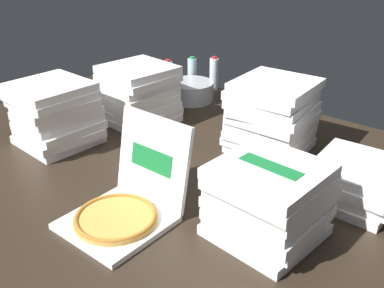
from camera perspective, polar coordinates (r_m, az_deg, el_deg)
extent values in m
cube|color=#2D2319|center=(2.24, -2.14, -4.14)|extent=(3.20, 2.40, 0.02)
cube|color=white|center=(1.90, -9.65, -9.85)|extent=(0.39, 0.39, 0.02)
cylinder|color=gold|center=(1.89, -9.70, -9.33)|extent=(0.35, 0.35, 0.02)
torus|color=#B1712A|center=(1.88, -9.72, -9.11)|extent=(0.34, 0.34, 0.02)
cube|color=white|center=(1.93, -4.99, -1.96)|extent=(0.39, 0.10, 0.38)
cube|color=#197A38|center=(1.92, -5.21, -2.02)|extent=(0.23, 0.02, 0.10)
cube|color=white|center=(2.17, 19.61, -5.92)|extent=(0.40, 0.40, 0.04)
cube|color=white|center=(2.15, 20.22, -5.01)|extent=(0.41, 0.41, 0.04)
cube|color=#197A38|center=(2.13, 20.31, -4.47)|extent=(0.26, 0.09, 0.00)
cube|color=white|center=(2.13, 20.24, -3.93)|extent=(0.40, 0.40, 0.04)
cube|color=white|center=(2.11, 20.83, -2.93)|extent=(0.41, 0.41, 0.04)
cube|color=white|center=(2.52, 9.90, -0.08)|extent=(0.41, 0.41, 0.04)
cube|color=white|center=(2.49, 9.71, 0.75)|extent=(0.40, 0.40, 0.04)
cube|color=#197A38|center=(2.48, 9.75, 1.24)|extent=(0.25, 0.08, 0.00)
cube|color=white|center=(2.46, 9.91, 1.57)|extent=(0.41, 0.41, 0.04)
cube|color=#197A38|center=(2.45, 9.95, 2.07)|extent=(0.25, 0.09, 0.00)
cube|color=white|center=(2.46, 10.13, 2.67)|extent=(0.41, 0.41, 0.04)
cube|color=white|center=(2.43, 10.31, 3.45)|extent=(0.40, 0.40, 0.04)
cube|color=#197A38|center=(2.42, 10.35, 3.96)|extent=(0.25, 0.08, 0.00)
cube|color=white|center=(2.41, 10.37, 4.41)|extent=(0.42, 0.42, 0.04)
cube|color=white|center=(2.40, 10.17, 5.45)|extent=(0.42, 0.42, 0.04)
cube|color=#197A38|center=(2.39, 10.21, 5.97)|extent=(0.26, 0.09, 0.00)
cube|color=white|center=(2.38, 10.18, 6.44)|extent=(0.41, 0.41, 0.04)
cube|color=white|center=(2.37, 10.67, 7.42)|extent=(0.41, 0.41, 0.04)
cube|color=white|center=(2.66, -16.65, 0.65)|extent=(0.41, 0.41, 0.04)
cube|color=white|center=(2.63, -16.59, 1.42)|extent=(0.43, 0.43, 0.04)
cube|color=#197A38|center=(2.62, -16.65, 1.89)|extent=(0.26, 0.10, 0.00)
cube|color=white|center=(2.61, -16.60, 2.34)|extent=(0.41, 0.41, 0.04)
cube|color=white|center=(2.62, -16.88, 3.39)|extent=(0.43, 0.43, 0.04)
cube|color=#197A38|center=(2.61, -16.94, 3.87)|extent=(0.26, 0.10, 0.00)
cube|color=white|center=(2.60, -16.96, 4.28)|extent=(0.44, 0.44, 0.04)
cube|color=white|center=(2.57, -17.38, 5.03)|extent=(0.43, 0.43, 0.04)
cube|color=white|center=(2.55, -17.55, 5.92)|extent=(0.40, 0.40, 0.04)
cube|color=#197A38|center=(2.55, -17.62, 6.42)|extent=(0.25, 0.08, 0.00)
cube|color=white|center=(2.55, -17.79, 6.90)|extent=(0.40, 0.40, 0.04)
cube|color=white|center=(2.85, -6.64, 3.34)|extent=(0.42, 0.42, 0.04)
cube|color=white|center=(2.84, -6.62, 4.21)|extent=(0.41, 0.41, 0.04)
cube|color=#197A38|center=(2.83, -6.64, 4.65)|extent=(0.25, 0.08, 0.00)
cube|color=white|center=(2.83, -6.76, 5.08)|extent=(0.44, 0.44, 0.04)
cube|color=#197A38|center=(2.82, -6.78, 5.53)|extent=(0.26, 0.11, 0.00)
cube|color=white|center=(2.81, -7.01, 5.87)|extent=(0.44, 0.44, 0.04)
cube|color=white|center=(2.79, -7.13, 6.68)|extent=(0.42, 0.42, 0.04)
cube|color=#197A38|center=(2.78, -7.15, 7.13)|extent=(0.26, 0.09, 0.00)
cube|color=white|center=(2.79, -7.11, 7.65)|extent=(0.43, 0.43, 0.04)
cube|color=white|center=(2.76, -6.89, 8.41)|extent=(0.42, 0.42, 0.04)
cube|color=#197A38|center=(2.75, -6.91, 8.88)|extent=(0.26, 0.09, 0.00)
cube|color=white|center=(2.76, -6.94, 9.39)|extent=(0.43, 0.43, 0.04)
cube|color=white|center=(1.85, 9.30, -10.68)|extent=(0.42, 0.42, 0.04)
cube|color=white|center=(1.84, 9.71, -9.24)|extent=(0.39, 0.39, 0.04)
cube|color=#197A38|center=(1.82, 9.77, -8.64)|extent=(0.25, 0.07, 0.00)
cube|color=white|center=(1.79, 9.75, -8.47)|extent=(0.40, 0.40, 0.04)
cube|color=#197A38|center=(1.78, 9.81, -7.85)|extent=(0.25, 0.08, 0.00)
cube|color=white|center=(1.78, 9.72, -7.05)|extent=(0.41, 0.41, 0.04)
cube|color=white|center=(1.76, 10.15, -5.85)|extent=(0.41, 0.41, 0.04)
cube|color=white|center=(1.72, 9.90, -4.81)|extent=(0.41, 0.41, 0.04)
cube|color=#197A38|center=(1.71, 9.96, -4.14)|extent=(0.25, 0.08, 0.00)
cube|color=white|center=(1.71, 9.92, -3.48)|extent=(0.41, 0.41, 0.04)
cube|color=#197A38|center=(1.69, 9.98, -2.78)|extent=(0.25, 0.08, 0.00)
cylinder|color=#B7BABF|center=(3.16, -0.13, 6.76)|extent=(0.32, 0.32, 0.13)
cylinder|color=silver|center=(2.98, -2.60, 6.54)|extent=(0.07, 0.07, 0.24)
cylinder|color=white|center=(2.94, -2.64, 8.85)|extent=(0.04, 0.04, 0.02)
cylinder|color=white|center=(2.89, -2.11, 5.90)|extent=(0.07, 0.07, 0.24)
cylinder|color=red|center=(2.85, -2.15, 8.28)|extent=(0.04, 0.04, 0.02)
cylinder|color=white|center=(3.37, 2.82, 8.88)|extent=(0.07, 0.07, 0.24)
cylinder|color=red|center=(3.33, 2.87, 10.95)|extent=(0.04, 0.04, 0.02)
cylinder|color=silver|center=(3.02, -4.81, 6.73)|extent=(0.07, 0.07, 0.24)
cylinder|color=blue|center=(2.98, -4.90, 9.01)|extent=(0.04, 0.04, 0.02)
cylinder|color=silver|center=(3.30, -3.06, 8.47)|extent=(0.07, 0.07, 0.24)
cylinder|color=red|center=(3.26, -3.11, 10.58)|extent=(0.04, 0.04, 0.02)
cylinder|color=silver|center=(3.36, 0.01, 8.87)|extent=(0.07, 0.07, 0.24)
cylinder|color=#239951|center=(3.33, 0.01, 10.94)|extent=(0.04, 0.04, 0.02)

